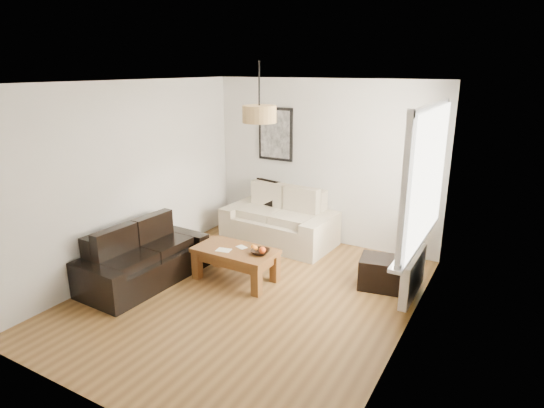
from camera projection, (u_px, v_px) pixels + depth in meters
The scene contains 21 objects.
floor at pixel (249, 296), 5.69m from camera, with size 4.50×4.50×0.00m, color brown.
ceiling at pixel (245, 82), 4.93m from camera, with size 3.80×4.50×0.00m, color white, non-canonical shape.
wall_back at pixel (323, 163), 7.18m from camera, with size 3.80×0.04×2.60m, color silver, non-canonical shape.
wall_front at pixel (87, 267), 3.44m from camera, with size 3.80×0.04×2.60m, color silver, non-canonical shape.
wall_left at pixel (130, 178), 6.20m from camera, with size 0.04×4.50×2.60m, color silver, non-canonical shape.
wall_right at pixel (411, 223), 4.41m from camera, with size 0.04×4.50×2.60m, color silver, non-canonical shape.
window_bay at pixel (427, 176), 5.01m from camera, with size 0.14×1.90×1.60m, color white, non-canonical shape.
radiator at pixel (413, 275), 5.38m from camera, with size 0.10×0.90×0.52m, color white.
poster at pixel (276, 134), 7.44m from camera, with size 0.62×0.04×0.87m, color black, non-canonical shape.
pendant_shade at pixel (259, 114), 5.29m from camera, with size 0.40×0.40×0.20m, color tan.
loveseat_cream at pixel (279, 217), 7.29m from camera, with size 1.75×0.96×0.87m, color #B8A994, non-canonical shape.
sofa_leather at pixel (144, 255), 5.99m from camera, with size 1.71×0.83×0.74m, color black, non-canonical shape.
coffee_table at pixel (236, 264), 6.06m from camera, with size 1.09×0.60×0.45m, color brown, non-canonical shape.
ottoman at pixel (388, 274), 5.84m from camera, with size 0.70×0.45×0.40m, color black.
cushion_left at pixel (267, 192), 7.55m from camera, with size 0.42×0.13×0.42m, color black.
cushion_right at pixel (302, 199), 7.24m from camera, with size 0.38×0.12×0.38m, color black.
fruit_bowl at pixel (260, 252), 5.82m from camera, with size 0.24×0.24×0.06m, color black.
orange_a at pixel (255, 248), 5.91m from camera, with size 0.08×0.08×0.08m, color orange.
orange_b at pixel (262, 250), 5.85m from camera, with size 0.09×0.09×0.09m, color #E14813.
orange_c at pixel (253, 247), 5.96m from camera, with size 0.06×0.06×0.06m, color orange.
papers at pixel (224, 250), 5.95m from camera, with size 0.19×0.13×0.01m, color white.
Camera 1 is at (2.78, -4.29, 2.76)m, focal length 29.86 mm.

